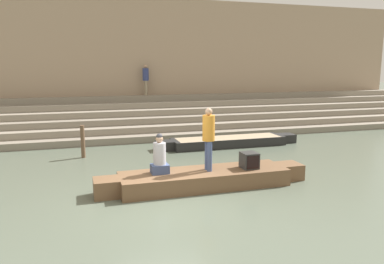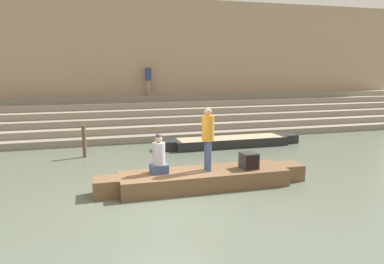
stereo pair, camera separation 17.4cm
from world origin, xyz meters
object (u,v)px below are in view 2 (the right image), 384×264
Objects in this scene: rowboat_main at (204,178)px; person_rowing at (159,157)px; tv_set at (249,161)px; moored_boat_shore at (230,141)px; person_on_steps at (148,78)px; person_standing at (208,135)px; mooring_post at (84,141)px.

person_rowing is at bearing 175.50° from rowboat_main.
tv_set is 5.22m from moored_boat_shore.
person_on_steps is at bearing 71.40° from person_rowing.
rowboat_main is 12.52× the size of tv_set.
person_standing is 3.63× the size of tv_set.
moored_boat_shore is at bearing 72.19° from person_standing.
person_rowing is 0.69× the size of person_on_steps.
person_rowing is 10.33m from person_on_steps.
tv_set is 0.40× the size of mooring_post.
rowboat_main is at bearing -15.73° from person_rowing.
mooring_post reaches higher than rowboat_main.
person_on_steps is (-2.56, 5.30, 2.56)m from moored_boat_shore.
rowboat_main is 4.99× the size of mooring_post.
person_on_steps is (1.44, 10.06, 1.84)m from person_rowing.
mooring_post is at bearing 136.77° from person_standing.
rowboat_main is 5.48× the size of person_rowing.
mooring_post is (-4.53, 4.67, -0.09)m from tv_set.
tv_set is at bearing -4.51° from rowboat_main.
tv_set reaches higher than rowboat_main.
mooring_post is at bearing -176.02° from moored_boat_shore.
tv_set is 0.30× the size of person_on_steps.
person_standing is at bearing -14.98° from person_rowing.
person_standing is 1.44m from tv_set.
moored_boat_shore is (4.00, 4.76, -0.71)m from person_rowing.
tv_set is 10.57m from person_on_steps.
person_rowing is at bearing -120.51° from person_on_steps.
moored_boat_shore is (1.43, 5.00, -0.50)m from tv_set.
person_rowing is 6.26m from moored_boat_shore.
person_rowing is (-1.37, 0.11, -0.57)m from person_standing.
person_on_steps is at bearing 100.20° from person_standing.
person_rowing is (-1.25, 0.12, 0.66)m from rowboat_main.
person_standing is at bearing -112.76° from person_on_steps.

